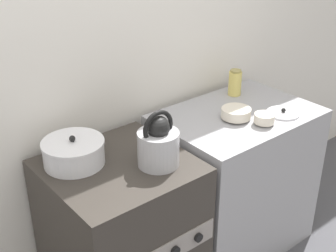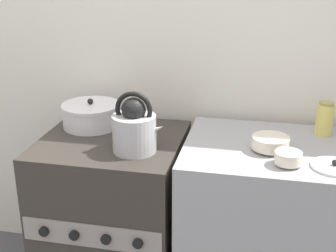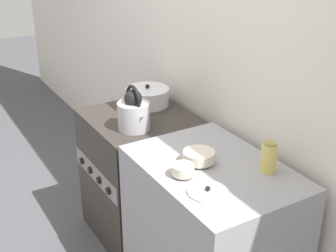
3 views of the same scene
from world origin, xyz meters
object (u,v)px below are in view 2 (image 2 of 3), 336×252
(loose_pot_lid, at_px, (335,166))
(storage_jar, at_px, (325,119))
(enamel_bowl, at_px, (270,143))
(stove, at_px, (115,218))
(kettle, at_px, (135,128))
(cooking_pot, at_px, (91,115))
(small_ceramic_bowl, at_px, (288,158))

(loose_pot_lid, bearing_deg, storage_jar, 91.77)
(enamel_bowl, bearing_deg, stove, 176.32)
(kettle, height_order, storage_jar, kettle)
(cooking_pot, bearing_deg, stove, -43.33)
(loose_pot_lid, bearing_deg, cooking_pot, 164.75)
(stove, distance_m, enamel_bowl, 0.86)
(stove, xyz_separation_m, storage_jar, (0.94, 0.19, 0.52))
(kettle, height_order, loose_pot_lid, kettle)
(stove, relative_size, small_ceramic_bowl, 7.98)
(kettle, relative_size, cooking_pot, 0.94)
(small_ceramic_bowl, bearing_deg, cooking_pot, 161.14)
(cooking_pot, distance_m, storage_jar, 1.09)
(storage_jar, distance_m, loose_pot_lid, 0.36)
(small_ceramic_bowl, bearing_deg, kettle, 173.73)
(cooking_pot, bearing_deg, loose_pot_lid, -15.25)
(kettle, bearing_deg, loose_pot_lid, -3.82)
(kettle, relative_size, loose_pot_lid, 1.49)
(kettle, height_order, cooking_pot, kettle)
(cooking_pot, bearing_deg, enamel_bowl, -12.00)
(small_ceramic_bowl, xyz_separation_m, storage_jar, (0.16, 0.36, 0.04))
(cooking_pot, xyz_separation_m, small_ceramic_bowl, (0.92, -0.31, 0.00))
(kettle, distance_m, storage_jar, 0.85)
(loose_pot_lid, bearing_deg, small_ceramic_bowl, -174.97)
(loose_pot_lid, bearing_deg, stove, 170.27)
(enamel_bowl, relative_size, small_ceramic_bowl, 1.48)
(stove, distance_m, kettle, 0.55)
(kettle, bearing_deg, storage_jar, 20.35)
(kettle, distance_m, loose_pot_lid, 0.81)
(cooking_pot, height_order, enamel_bowl, cooking_pot)
(small_ceramic_bowl, distance_m, loose_pot_lid, 0.18)
(small_ceramic_bowl, height_order, storage_jar, storage_jar)
(storage_jar, bearing_deg, kettle, -159.65)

